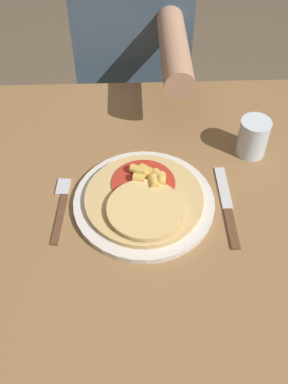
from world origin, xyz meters
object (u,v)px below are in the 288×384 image
(dining_table, at_px, (156,243))
(knife, at_px, (227,207))
(person_diner, at_px, (133,58))
(fork, at_px, (61,205))
(drinking_glass, at_px, (253,137))
(plate, at_px, (144,202))
(pizza, at_px, (144,198))

(dining_table, xyz_separation_m, knife, (0.15, 0.00, 0.12))
(dining_table, relative_size, person_diner, 0.77)
(knife, xyz_separation_m, person_diner, (-0.19, 0.63, -0.04))
(fork, height_order, drinking_glass, drinking_glass)
(fork, relative_size, knife, 0.80)
(dining_table, bearing_deg, plate, 147.02)
(knife, bearing_deg, person_diner, 106.47)
(dining_table, xyz_separation_m, fork, (-0.20, 0.02, 0.12))
(dining_table, xyz_separation_m, plate, (-0.03, 0.02, 0.13))
(plate, xyz_separation_m, drinking_glass, (0.25, 0.15, 0.04))
(plate, height_order, person_diner, person_diner)
(pizza, xyz_separation_m, person_diner, (-0.01, 0.61, -0.06))
(pizza, bearing_deg, knife, -3.92)
(dining_table, xyz_separation_m, person_diner, (-0.04, 0.63, 0.09))
(knife, distance_m, drinking_glass, 0.19)
(drinking_glass, height_order, person_diner, person_diner)
(dining_table, height_order, person_diner, person_diner)
(pizza, bearing_deg, drinking_glass, 31.65)
(plate, height_order, fork, plate)
(person_diner, bearing_deg, dining_table, -86.53)
(plate, xyz_separation_m, fork, (-0.17, 0.00, -0.00))
(pizza, distance_m, drinking_glass, 0.30)
(drinking_glass, bearing_deg, fork, -160.66)
(dining_table, relative_size, fork, 5.20)
(drinking_glass, relative_size, person_diner, 0.08)
(fork, distance_m, person_diner, 0.63)
(dining_table, xyz_separation_m, drinking_glass, (0.23, 0.17, 0.16))
(pizza, bearing_deg, fork, 178.14)
(dining_table, height_order, fork, fork)
(pizza, bearing_deg, dining_table, -28.83)
(knife, relative_size, drinking_glass, 2.44)
(fork, distance_m, knife, 0.35)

